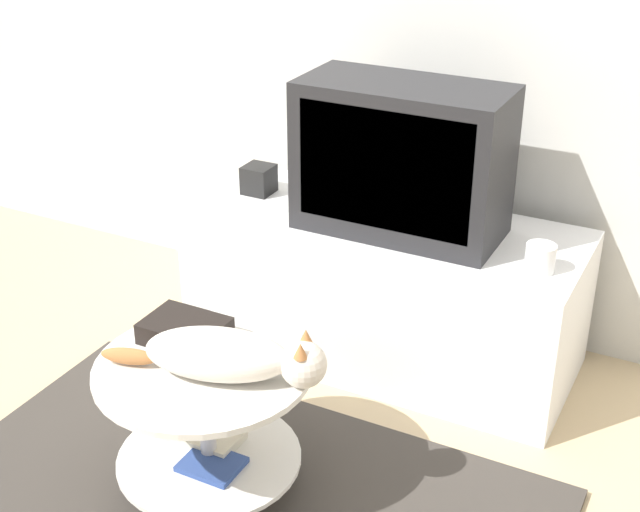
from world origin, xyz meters
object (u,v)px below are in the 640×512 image
(speaker, at_px, (259,179))
(dvd_box, at_px, (185,331))
(cat, at_px, (230,356))
(tv, at_px, (402,159))

(speaker, xyz_separation_m, dvd_box, (0.27, -0.85, -0.09))
(speaker, distance_m, cat, 1.05)
(dvd_box, relative_size, cat, 0.38)
(speaker, height_order, cat, speaker)
(speaker, bearing_deg, dvd_box, -72.27)
(speaker, relative_size, cat, 0.17)
(speaker, height_order, dvd_box, speaker)
(tv, relative_size, speaker, 6.49)
(tv, relative_size, cat, 1.12)
(tv, distance_m, dvd_box, 0.89)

